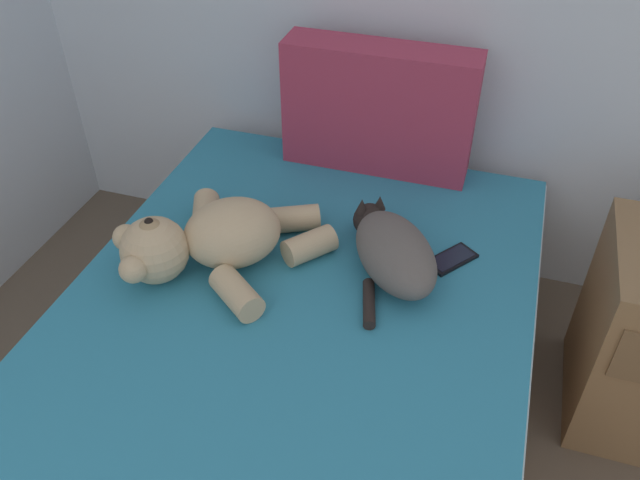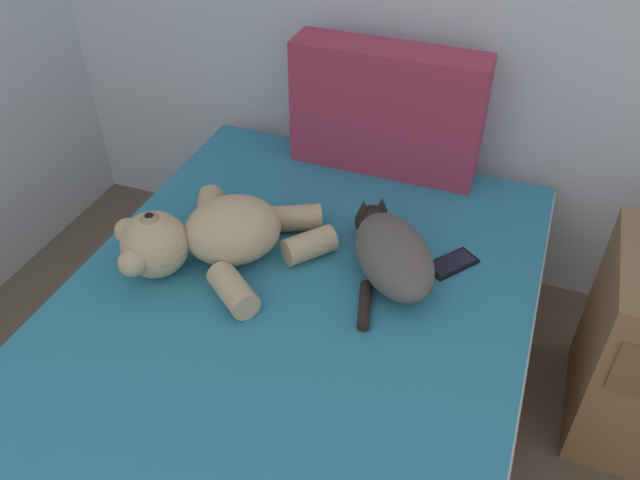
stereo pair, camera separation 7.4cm
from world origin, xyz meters
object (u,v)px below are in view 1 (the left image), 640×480
at_px(cat, 392,250).
at_px(teddy_bear, 211,240).
at_px(patterned_cushion, 378,109).
at_px(cell_phone, 451,259).
at_px(bed, 281,401).

distance_m(cat, teddy_bear, 0.50).
relative_size(patterned_cushion, cell_phone, 3.83).
bearing_deg(teddy_bear, cat, 14.32).
relative_size(patterned_cushion, cat, 1.42).
bearing_deg(cat, bed, -122.00).
bearing_deg(patterned_cushion, cell_phone, -52.43).
xyz_separation_m(cat, cell_phone, (0.16, 0.09, -0.07)).
bearing_deg(patterned_cushion, bed, -92.55).
relative_size(bed, cat, 4.40).
bearing_deg(patterned_cushion, teddy_bear, -115.71).
bearing_deg(bed, cat, 58.00).
distance_m(teddy_bear, cell_phone, 0.68).
bearing_deg(bed, cell_phone, 49.45).
height_order(bed, cat, cat).
bearing_deg(cell_phone, bed, -130.55).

